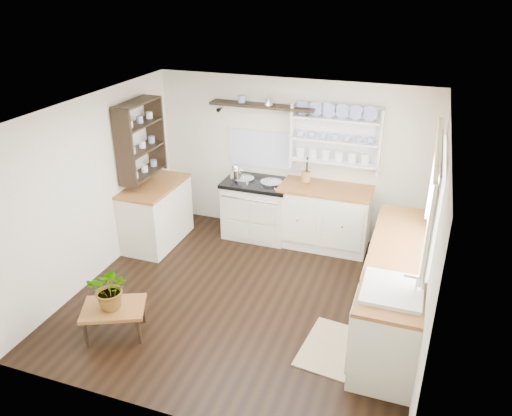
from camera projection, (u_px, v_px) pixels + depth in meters
name	position (u px, v px, depth m)	size (l,w,h in m)	color
floor	(246.00, 297.00, 6.07)	(4.00, 3.80, 0.01)	black
wall_back	(291.00, 159.00, 7.21)	(4.00, 0.02, 2.30)	beige
wall_right	(432.00, 241.00, 4.98)	(0.02, 3.80, 2.30)	beige
wall_left	(94.00, 189.00, 6.18)	(0.02, 3.80, 2.30)	beige
ceiling	(244.00, 111.00, 5.09)	(4.00, 3.80, 0.01)	white
window	(433.00, 197.00, 4.95)	(0.08, 1.55, 1.22)	white
aga_cooker	(257.00, 208.00, 7.34)	(0.97, 0.68, 0.90)	beige
back_cabinets	(324.00, 216.00, 7.06)	(1.27, 0.63, 0.90)	white
right_cabinets	(394.00, 288.00, 5.45)	(0.62, 2.43, 0.90)	white
belfast_sink	(391.00, 300.00, 4.67)	(0.55, 0.60, 0.45)	white
left_cabinets	(156.00, 213.00, 7.15)	(0.62, 1.13, 0.90)	white
plate_rack	(337.00, 137.00, 6.81)	(1.20, 0.22, 0.90)	white
high_shelf	(262.00, 106.00, 6.90)	(1.50, 0.29, 0.16)	black
left_shelving	(140.00, 139.00, 6.73)	(0.28, 0.80, 1.05)	black
kettle	(236.00, 171.00, 7.07)	(0.17, 0.17, 0.21)	silver
utensil_crock	(306.00, 177.00, 7.00)	(0.13, 0.13, 0.15)	olive
center_table	(114.00, 310.00, 5.33)	(0.78, 0.69, 0.35)	brown
potted_plant	(111.00, 288.00, 5.21)	(0.43, 0.37, 0.48)	#3F7233
floor_rug	(330.00, 347.00, 5.25)	(0.55, 0.85, 0.02)	#8B6C51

